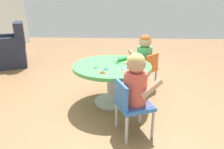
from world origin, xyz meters
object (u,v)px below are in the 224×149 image
(child_chair_right, at_px, (146,69))
(seated_child_right, at_px, (144,53))
(craft_table, at_px, (112,73))
(seated_child_left, at_px, (136,81))
(rolling_pin, at_px, (122,59))
(craft_scissors, at_px, (125,69))
(child_chair_left, at_px, (131,105))
(armchair_dark, at_px, (9,50))

(child_chair_right, xyz_separation_m, seated_child_right, (0.03, 0.03, 0.23))
(craft_table, distance_m, seated_child_left, 0.66)
(child_chair_right, relative_size, rolling_pin, 2.90)
(seated_child_left, xyz_separation_m, seated_child_right, (1.08, -0.17, 0.00))
(craft_scissors, bearing_deg, rolling_pin, 6.06)
(child_chair_left, height_order, seated_child_right, seated_child_right)
(seated_child_left, distance_m, rolling_pin, 0.79)
(child_chair_left, bearing_deg, craft_scissors, 7.60)
(armchair_dark, bearing_deg, rolling_pin, -119.84)
(seated_child_right, distance_m, rolling_pin, 0.44)
(seated_child_left, bearing_deg, craft_table, 22.78)
(craft_table, relative_size, craft_scissors, 6.78)
(craft_scissors, bearing_deg, armchair_dark, 54.64)
(child_chair_left, height_order, seated_child_left, seated_child_left)
(child_chair_right, relative_size, craft_scissors, 3.89)
(seated_child_right, height_order, rolling_pin, seated_child_right)
(seated_child_right, height_order, armchair_dark, armchair_dark)
(child_chair_left, xyz_separation_m, armchair_dark, (2.09, 2.37, 0.00))
(seated_child_right, height_order, craft_scissors, seated_child_right)
(seated_child_right, bearing_deg, armchair_dark, 68.92)
(child_chair_right, relative_size, armchair_dark, 0.56)
(armchair_dark, bearing_deg, child_chair_left, -131.51)
(seated_child_right, distance_m, armchair_dark, 2.77)
(craft_table, height_order, craft_scissors, craft_scissors)
(child_chair_left, relative_size, craft_scissors, 3.89)
(child_chair_right, bearing_deg, seated_child_left, 169.07)
(seated_child_left, height_order, rolling_pin, seated_child_left)
(child_chair_left, distance_m, seated_child_left, 0.23)
(seated_child_left, relative_size, armchair_dark, 0.53)
(child_chair_left, bearing_deg, child_chair_right, -12.67)
(craft_scissors, bearing_deg, seated_child_right, -23.01)
(seated_child_left, height_order, seated_child_right, same)
(seated_child_left, bearing_deg, rolling_pin, 9.75)
(armchair_dark, xyz_separation_m, rolling_pin, (-1.30, -2.27, 0.22))
(craft_table, xyz_separation_m, rolling_pin, (0.18, -0.12, 0.14))
(seated_child_left, xyz_separation_m, armchair_dark, (2.08, 2.40, -0.22))
(child_chair_right, height_order, seated_child_right, seated_child_right)
(child_chair_right, bearing_deg, seated_child_right, 48.47)
(seated_child_left, bearing_deg, child_chair_right, -10.93)
(seated_child_right, xyz_separation_m, rolling_pin, (-0.31, 0.31, -0.00))
(craft_table, height_order, seated_child_right, seated_child_right)
(child_chair_left, relative_size, seated_child_left, 1.05)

